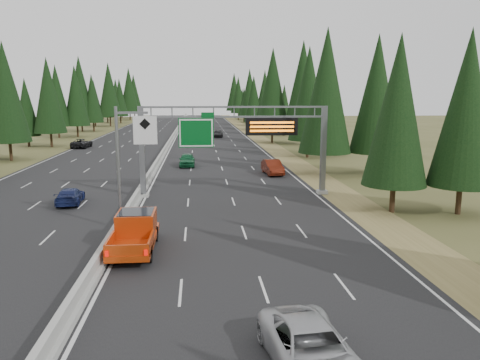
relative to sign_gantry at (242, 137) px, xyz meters
name	(u,v)px	position (x,y,z in m)	size (l,w,h in m)	color
road	(169,145)	(-8.92, 45.12, -5.23)	(32.00, 260.00, 0.08)	black
shoulder_right	(267,144)	(8.88, 45.12, -5.24)	(3.60, 260.00, 0.06)	olive
shoulder_left	(69,146)	(-26.72, 45.12, -5.24)	(3.60, 260.00, 0.06)	#494B23
median_barrier	(169,143)	(-8.92, 45.12, -4.85)	(0.70, 260.00, 0.85)	gray
sign_gantry	(242,137)	(0.00, 0.00, 0.00)	(16.75, 0.98, 7.80)	slate
hov_sign_pole	(127,159)	(-8.33, -9.92, -0.54)	(2.80, 0.50, 8.00)	slate
tree_row_right	(306,93)	(13.12, 32.19, 3.97)	(11.90, 237.72, 18.87)	black
tree_row_left	(35,94)	(-30.64, 41.38, 3.79)	(10.96, 239.89, 18.88)	black
silver_minivan	(311,349)	(-0.32, -26.88, -4.44)	(2.49, 5.40, 1.50)	#B1B2B6
red_pickup	(136,229)	(-7.42, -13.99, -4.05)	(2.25, 6.31, 2.06)	black
car_ahead_green	(187,160)	(-5.16, 17.90, -4.39)	(1.90, 4.72, 1.61)	#13572F
car_ahead_dkred	(273,167)	(4.51, 10.92, -4.38)	(1.70, 4.88, 1.61)	#5E1B0D
car_ahead_dkgrey	(218,134)	(0.54, 59.34, -4.47)	(2.00, 4.93, 1.43)	black
car_ahead_white	(207,127)	(-1.37, 78.63, -4.37)	(2.73, 5.91, 1.64)	white
car_ahead_far	(199,123)	(-3.29, 99.44, -4.45)	(1.75, 4.35, 1.48)	black
car_onc_blue	(70,196)	(-14.20, -2.02, -4.54)	(1.82, 4.49, 1.30)	navy
car_onc_white	(145,137)	(-14.20, 53.97, -4.49)	(1.65, 4.10, 1.40)	silver
car_onc_far	(82,143)	(-23.42, 40.92, -4.43)	(2.52, 5.47, 1.52)	black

